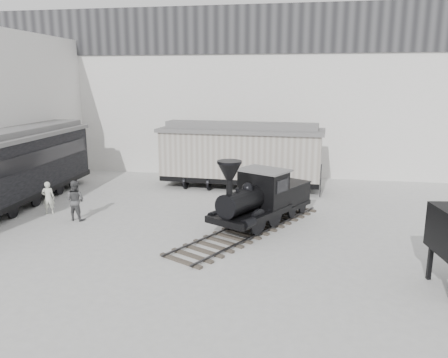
% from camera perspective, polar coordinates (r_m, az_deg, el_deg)
% --- Properties ---
extents(ground, '(90.00, 90.00, 0.00)m').
position_cam_1_polar(ground, '(16.82, -5.04, -9.42)').
color(ground, '#9E9E9B').
extents(north_wall, '(34.00, 2.51, 11.00)m').
position_cam_1_polar(north_wall, '(30.32, 1.98, 11.25)').
color(north_wall, silver).
rests_on(north_wall, ground).
extents(west_pavilion, '(7.00, 12.11, 9.00)m').
position_cam_1_polar(west_pavilion, '(31.18, -27.17, 7.97)').
color(west_pavilion, silver).
rests_on(west_pavilion, ground).
extents(locomotive, '(6.08, 8.84, 3.19)m').
position_cam_1_polar(locomotive, '(19.19, 4.61, -2.89)').
color(locomotive, '#342F27').
rests_on(locomotive, ground).
extents(boxcar, '(9.86, 3.69, 3.96)m').
position_cam_1_polar(boxcar, '(25.99, 2.18, 3.30)').
color(boxcar, black).
rests_on(boxcar, ground).
extents(passenger_coach, '(3.32, 13.78, 3.67)m').
position_cam_1_polar(passenger_coach, '(24.27, -26.47, 1.16)').
color(passenger_coach, black).
rests_on(passenger_coach, ground).
extents(visitor_a, '(0.69, 0.59, 1.61)m').
position_cam_1_polar(visitor_a, '(22.73, -21.98, -2.29)').
color(visitor_a, silver).
rests_on(visitor_a, ground).
extents(visitor_b, '(0.99, 0.82, 1.87)m').
position_cam_1_polar(visitor_b, '(21.27, -18.86, -2.66)').
color(visitor_b, '#4B4C4D').
rests_on(visitor_b, ground).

